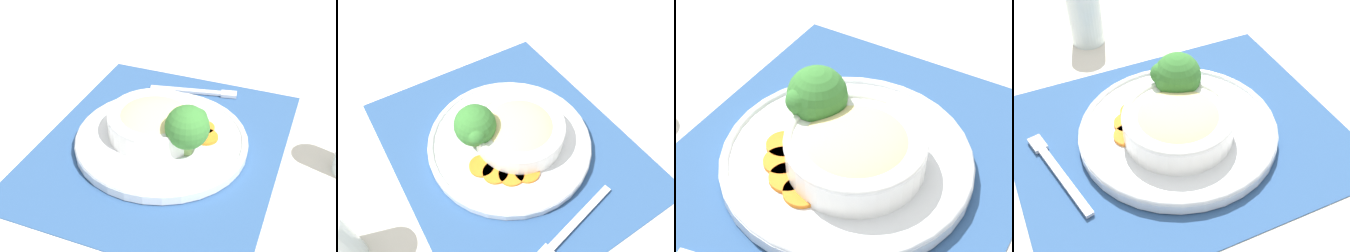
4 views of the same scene
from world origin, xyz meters
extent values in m
plane|color=beige|center=(0.00, 0.00, 0.00)|extent=(4.00, 4.00, 0.00)
cube|color=#2D5184|center=(0.00, 0.00, 0.00)|extent=(0.51, 0.43, 0.00)
cylinder|color=silver|center=(0.00, 0.00, 0.01)|extent=(0.31, 0.31, 0.02)
torus|color=silver|center=(0.00, 0.00, 0.02)|extent=(0.31, 0.31, 0.01)
cylinder|color=white|center=(-0.01, -0.02, 0.04)|extent=(0.17, 0.17, 0.04)
torus|color=white|center=(-0.01, -0.02, 0.06)|extent=(0.17, 0.17, 0.01)
ellipsoid|color=beige|center=(-0.01, -0.02, 0.05)|extent=(0.14, 0.14, 0.05)
cylinder|color=#84AD5B|center=(0.02, 0.06, 0.03)|extent=(0.02, 0.02, 0.02)
sphere|color=#387A33|center=(0.02, 0.06, 0.07)|extent=(0.08, 0.08, 0.08)
sphere|color=#387A33|center=(0.00, 0.07, 0.08)|extent=(0.03, 0.03, 0.03)
sphere|color=#387A33|center=(0.04, 0.05, 0.08)|extent=(0.03, 0.03, 0.03)
cylinder|color=orange|center=(-0.03, 0.07, 0.02)|extent=(0.05, 0.05, 0.01)
cylinder|color=orange|center=(-0.05, 0.06, 0.02)|extent=(0.05, 0.05, 0.01)
cylinder|color=orange|center=(-0.07, 0.04, 0.02)|extent=(0.05, 0.05, 0.01)
cylinder|color=orange|center=(-0.08, 0.01, 0.02)|extent=(0.05, 0.05, 0.01)
cylinder|color=silver|center=(-0.05, 0.32, 0.04)|extent=(0.05, 0.05, 0.07)
cube|color=silver|center=(-0.19, -0.01, 0.01)|extent=(0.05, 0.18, 0.01)
camera|label=1|loc=(0.62, 0.26, 0.52)|focal=50.00mm
camera|label=2|loc=(-0.31, 0.20, 0.52)|focal=35.00mm
camera|label=3|loc=(-0.41, -0.24, 0.51)|focal=60.00mm
camera|label=4|loc=(-0.21, -0.48, 0.52)|focal=50.00mm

